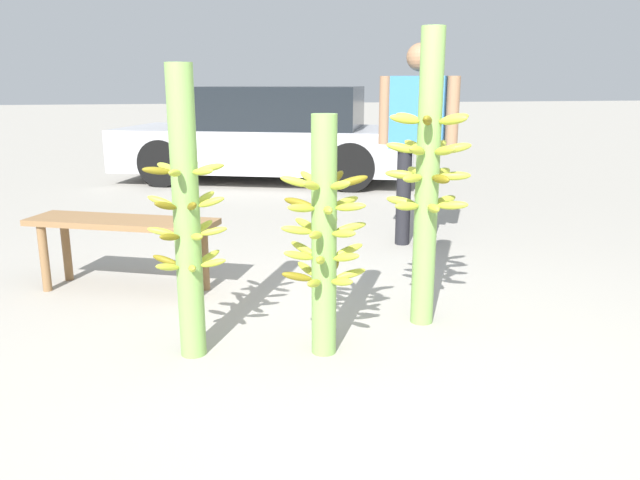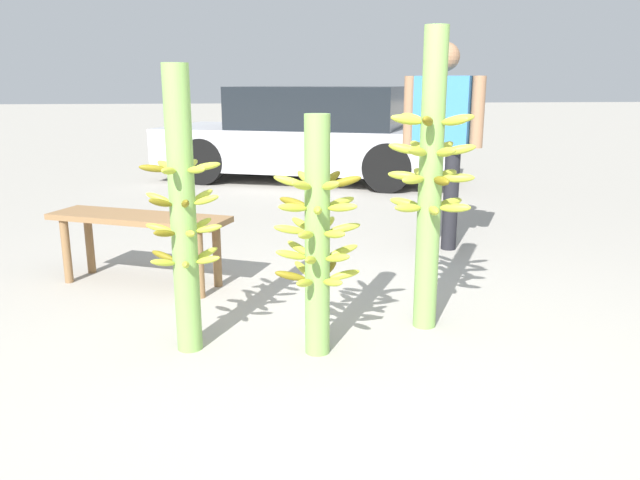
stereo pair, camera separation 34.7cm
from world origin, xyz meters
name	(u,v)px [view 1 (the left image)]	position (x,y,z in m)	size (l,w,h in m)	color
ground_plane	(338,369)	(0.00, 0.00, 0.00)	(80.00, 80.00, 0.00)	#9E998E
banana_stalk_left	(187,216)	(-0.71, 0.34, 0.75)	(0.41, 0.41, 1.50)	#7AA851
banana_stalk_center	(324,236)	(-0.02, 0.22, 0.64)	(0.45, 0.45, 1.25)	#7AA851
banana_stalk_right	(427,177)	(0.64, 0.52, 0.88)	(0.49, 0.49, 1.70)	#7AA851
vendor_person	(418,129)	(1.24, 2.26, 1.02)	(0.63, 0.45, 1.72)	black
market_bench	(123,232)	(-1.14, 1.50, 0.42)	(1.33, 0.85, 0.50)	olive
parked_car	(271,136)	(0.52, 6.27, 0.65)	(4.56, 3.16, 1.34)	#B7B7BC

